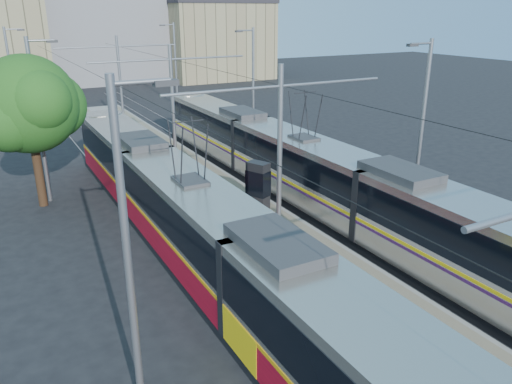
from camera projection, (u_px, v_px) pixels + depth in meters
ground at (426, 357)px, 13.93m from camera, size 160.00×160.00×0.00m
platform at (195, 181)px, 27.88m from camera, size 4.00×50.00×0.30m
tactile_strip_left at (170, 182)px, 27.17m from camera, size 0.70×50.00×0.01m
tactile_strip_right at (219, 174)px, 28.48m from camera, size 0.70×50.00×0.01m
rails at (195, 183)px, 27.93m from camera, size 8.71×70.00×0.03m
tram_left at (192, 222)px, 18.54m from camera, size 2.43×30.46×5.50m
tram_right at (303, 167)px, 24.52m from camera, size 2.43×32.28×5.50m
catenary at (214, 111)px, 24.03m from camera, size 9.20×70.00×7.00m
street_lamps at (167, 98)px, 29.79m from camera, size 15.18×38.22×8.00m
shelter at (258, 185)px, 23.13m from camera, size 1.01×1.20×2.28m
tree at (35, 105)px, 23.36m from camera, size 5.03×4.65×7.30m
building_centre at (102, 24)px, 66.83m from camera, size 18.36×14.28×14.61m
building_right at (216, 40)px, 68.92m from camera, size 14.28×10.20×10.43m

